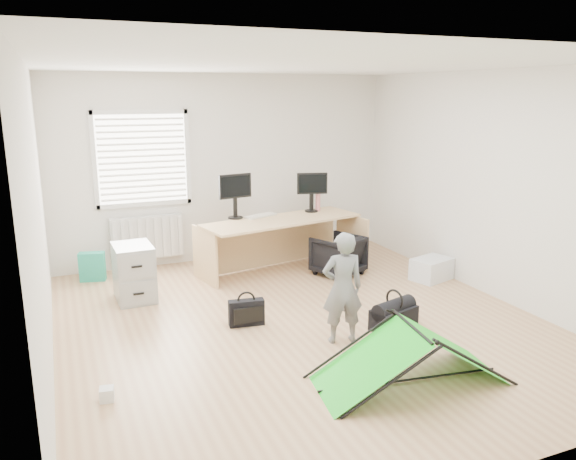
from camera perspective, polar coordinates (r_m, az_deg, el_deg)
name	(u,v)px	position (r m, az deg, el deg)	size (l,w,h in m)	color
ground	(302,323)	(6.16, 1.46, -9.43)	(5.50, 5.50, 0.00)	tan
back_wall	(226,169)	(8.32, -6.31, 6.22)	(5.00, 0.02, 2.70)	silver
window	(142,159)	(8.00, -14.59, 7.02)	(1.20, 0.06, 1.20)	silver
radiator	(147,237)	(8.16, -14.08, -0.70)	(1.00, 0.12, 0.60)	silver
desk	(282,246)	(7.73, -0.58, -1.63)	(2.22, 0.71, 0.76)	tan
filing_cabinet	(134,272)	(6.97, -15.38, -4.18)	(0.44, 0.58, 0.68)	#9A9D9F
monitor_left	(235,202)	(7.68, -5.40, 2.83)	(0.47, 0.10, 0.45)	black
monitor_right	(311,197)	(8.10, 2.39, 3.32)	(0.43, 0.09, 0.42)	black
keyboard	(261,216)	(7.81, -2.81, 1.45)	(0.48, 0.16, 0.02)	beige
thermos	(318,202)	(8.17, 3.05, 2.82)	(0.07, 0.07, 0.25)	#CB7271
office_chair	(338,255)	(7.69, 5.11, -2.57)	(0.58, 0.60, 0.55)	black
person	(343,288)	(5.56, 5.56, -5.88)	(0.41, 0.27, 1.13)	slate
kite	(410,354)	(5.02, 12.32, -12.22)	(1.65, 0.73, 0.51)	#12BE17
storage_crate	(431,269)	(7.73, 14.37, -3.86)	(0.52, 0.36, 0.29)	silver
tote_bag	(92,267)	(7.87, -19.26, -3.53)	(0.33, 0.14, 0.39)	#209779
laptop_bag	(246,313)	(6.08, -4.25, -8.37)	(0.38, 0.11, 0.28)	black
white_box	(107,394)	(4.95, -17.93, -15.59)	(0.11, 0.11, 0.11)	silver
duffel_bag	(394,318)	(6.11, 10.68, -8.76)	(0.51, 0.26, 0.22)	black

